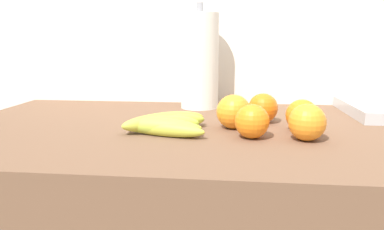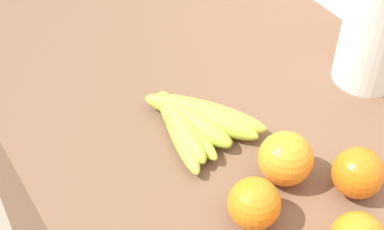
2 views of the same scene
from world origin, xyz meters
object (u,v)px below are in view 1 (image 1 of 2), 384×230
paper_towel_roll (200,61)px  banana_bunch (163,125)px  orange_back_right (309,122)px  orange_back_left (234,112)px  orange_far_right (302,115)px  orange_center (263,108)px  orange_right (252,121)px

paper_towel_roll → banana_bunch: bearing=-99.2°
orange_back_right → orange_back_left: size_ratio=0.95×
orange_back_right → orange_far_right: bearing=89.1°
orange_back_left → paper_towel_roll: 0.31m
orange_back_left → orange_back_right: bearing=-30.5°
orange_far_right → orange_back_left: bearing=177.1°
orange_back_right → orange_back_left: (-0.16, 0.09, 0.00)m
banana_bunch → orange_center: size_ratio=2.67×
banana_bunch → orange_back_left: orange_back_left is taller
orange_back_left → paper_towel_roll: (-0.10, 0.27, 0.10)m
orange_far_right → orange_right: bearing=-146.7°
orange_center → orange_back_right: bearing=-63.8°
orange_far_right → paper_towel_roll: (-0.26, 0.28, 0.11)m
orange_right → orange_center: (0.04, 0.16, 0.00)m
orange_right → paper_towel_roll: 0.40m
orange_far_right → orange_center: (-0.08, 0.08, 0.00)m
paper_towel_roll → orange_right: bearing=-68.1°
orange_back_right → orange_center: bearing=116.2°
orange_right → paper_towel_roll: paper_towel_roll is taller
orange_far_right → orange_right: same height
orange_back_right → orange_center: 0.18m
orange_back_right → orange_center: size_ratio=1.04×
banana_bunch → orange_back_left: (0.16, 0.06, 0.02)m
orange_far_right → orange_center: 0.11m
orange_back_left → paper_towel_roll: size_ratio=0.26×
banana_bunch → orange_back_right: orange_back_right is taller
orange_right → orange_center: size_ratio=0.98×
orange_right → orange_back_left: size_ratio=0.90×
orange_back_left → orange_center: size_ratio=1.09×
orange_far_right → orange_center: size_ratio=0.98×
orange_far_right → orange_back_right: (-0.00, -0.08, 0.00)m
orange_back_left → paper_towel_roll: paper_towel_roll is taller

